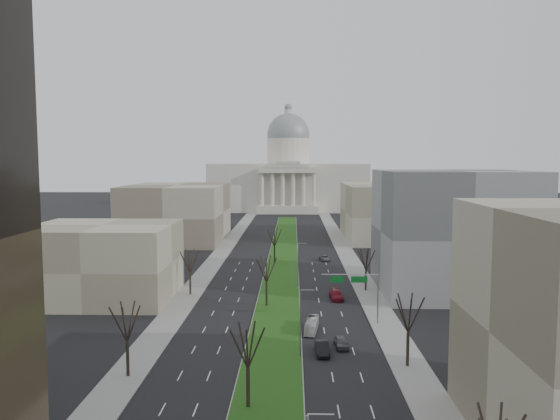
% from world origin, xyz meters
% --- Properties ---
extents(ground, '(600.00, 600.00, 0.00)m').
position_xyz_m(ground, '(0.00, 120.00, 0.00)').
color(ground, black).
rests_on(ground, ground).
extents(median, '(8.00, 222.03, 0.20)m').
position_xyz_m(median, '(0.00, 118.99, 0.10)').
color(median, '#999993').
rests_on(median, ground).
extents(sidewalk_left, '(5.00, 330.00, 0.15)m').
position_xyz_m(sidewalk_left, '(-17.50, 95.00, 0.07)').
color(sidewalk_left, gray).
rests_on(sidewalk_left, ground).
extents(sidewalk_right, '(5.00, 330.00, 0.15)m').
position_xyz_m(sidewalk_right, '(17.50, 95.00, 0.07)').
color(sidewalk_right, gray).
rests_on(sidewalk_right, ground).
extents(capitol, '(80.00, 46.00, 55.00)m').
position_xyz_m(capitol, '(0.00, 269.59, 16.31)').
color(capitol, beige).
rests_on(capitol, ground).
extents(building_beige_left, '(26.00, 22.00, 14.00)m').
position_xyz_m(building_beige_left, '(-33.00, 85.00, 7.00)').
color(building_beige_left, gray).
rests_on(building_beige_left, ground).
extents(building_grey_right, '(28.00, 26.00, 24.00)m').
position_xyz_m(building_grey_right, '(34.00, 92.00, 12.00)').
color(building_grey_right, slate).
rests_on(building_grey_right, ground).
extents(building_far_left, '(30.00, 40.00, 18.00)m').
position_xyz_m(building_far_left, '(-35.00, 160.00, 9.00)').
color(building_far_left, gray).
rests_on(building_far_left, ground).
extents(building_far_right, '(30.00, 40.00, 18.00)m').
position_xyz_m(building_far_right, '(35.00, 165.00, 9.00)').
color(building_far_right, gray).
rests_on(building_far_right, ground).
extents(tree_left_mid, '(5.40, 5.40, 9.72)m').
position_xyz_m(tree_left_mid, '(-17.20, 48.00, 7.00)').
color(tree_left_mid, black).
rests_on(tree_left_mid, ground).
extents(tree_left_far, '(5.28, 5.28, 9.50)m').
position_xyz_m(tree_left_far, '(-17.20, 88.00, 6.84)').
color(tree_left_far, black).
rests_on(tree_left_far, ground).
extents(tree_right_mid, '(5.52, 5.52, 9.94)m').
position_xyz_m(tree_right_mid, '(17.20, 52.00, 7.16)').
color(tree_right_mid, black).
rests_on(tree_right_mid, ground).
extents(tree_right_far, '(5.04, 5.04, 9.07)m').
position_xyz_m(tree_right_far, '(17.20, 92.00, 6.53)').
color(tree_right_far, black).
rests_on(tree_right_far, ground).
extents(tree_median_a, '(5.40, 5.40, 9.72)m').
position_xyz_m(tree_median_a, '(-2.00, 40.00, 7.00)').
color(tree_median_a, black).
rests_on(tree_median_a, ground).
extents(tree_median_b, '(5.40, 5.40, 9.72)m').
position_xyz_m(tree_median_b, '(-2.00, 80.00, 7.00)').
color(tree_median_b, black).
rests_on(tree_median_b, ground).
extents(tree_median_c, '(5.40, 5.40, 9.72)m').
position_xyz_m(tree_median_c, '(-2.00, 120.00, 7.00)').
color(tree_median_c, black).
rests_on(tree_median_c, ground).
extents(streetlamp_median_b, '(1.90, 0.20, 9.16)m').
position_xyz_m(streetlamp_median_b, '(3.76, 55.00, 4.81)').
color(streetlamp_median_b, gray).
rests_on(streetlamp_median_b, ground).
extents(streetlamp_median_c, '(1.90, 0.20, 9.16)m').
position_xyz_m(streetlamp_median_c, '(3.76, 95.00, 4.81)').
color(streetlamp_median_c, gray).
rests_on(streetlamp_median_c, ground).
extents(mast_arm_signs, '(9.12, 0.24, 8.09)m').
position_xyz_m(mast_arm_signs, '(13.49, 70.03, 6.11)').
color(mast_arm_signs, gray).
rests_on(mast_arm_signs, ground).
extents(car_grey_near, '(2.05, 4.51, 1.50)m').
position_xyz_m(car_grey_near, '(9.46, 59.02, 0.75)').
color(car_grey_near, '#4C4E53').
rests_on(car_grey_near, ground).
extents(car_black, '(1.92, 5.09, 1.66)m').
position_xyz_m(car_black, '(6.65, 56.31, 0.83)').
color(car_black, black).
rests_on(car_black, ground).
extents(car_red, '(2.63, 5.81, 1.65)m').
position_xyz_m(car_red, '(10.81, 85.36, 0.83)').
color(car_red, maroon).
rests_on(car_red, ground).
extents(car_grey_far, '(2.96, 5.23, 1.38)m').
position_xyz_m(car_grey_far, '(10.88, 124.51, 0.69)').
color(car_grey_far, '#575A60').
rests_on(car_grey_far, ground).
extents(box_van, '(2.53, 7.02, 1.91)m').
position_xyz_m(box_van, '(5.55, 66.05, 0.96)').
color(box_van, silver).
rests_on(box_van, ground).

